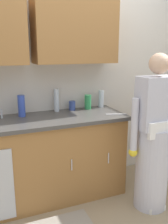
# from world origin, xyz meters

# --- Properties ---
(ground_plane) EXTENTS (9.00, 9.00, 0.00)m
(ground_plane) POSITION_xyz_m (0.00, 0.00, 0.00)
(ground_plane) COLOR #998466
(kitchen_wall_with_uppers) EXTENTS (4.80, 0.44, 2.70)m
(kitchen_wall_with_uppers) POSITION_xyz_m (-0.14, 0.99, 1.48)
(kitchen_wall_with_uppers) COLOR beige
(kitchen_wall_with_uppers) RESTS_ON ground
(counter_cabinet) EXTENTS (1.90, 0.62, 0.90)m
(counter_cabinet) POSITION_xyz_m (-0.55, 0.70, 0.45)
(counter_cabinet) COLOR #9E6B38
(counter_cabinet) RESTS_ON ground
(countertop) EXTENTS (1.96, 0.66, 0.04)m
(countertop) POSITION_xyz_m (-0.55, 0.70, 0.92)
(countertop) COLOR #474442
(countertop) RESTS_ON counter_cabinet
(person_at_sink) EXTENTS (0.55, 0.34, 1.62)m
(person_at_sink) POSITION_xyz_m (0.52, 0.10, 0.69)
(person_at_sink) COLOR white
(person_at_sink) RESTS_ON ground
(bottle_water_short) EXTENTS (0.08, 0.08, 0.23)m
(bottle_water_short) POSITION_xyz_m (-0.67, 0.85, 1.06)
(bottle_water_short) COLOR #334CB2
(bottle_water_short) RESTS_ON countertop
(bottle_dish_liquid) EXTENTS (0.06, 0.06, 0.21)m
(bottle_dish_liquid) POSITION_xyz_m (0.32, 0.92, 1.05)
(bottle_dish_liquid) COLOR silver
(bottle_dish_liquid) RESTS_ON countertop
(bottle_soap) EXTENTS (0.08, 0.08, 0.18)m
(bottle_soap) POSITION_xyz_m (0.13, 0.89, 1.03)
(bottle_soap) COLOR #2D8C4C
(bottle_soap) RESTS_ON countertop
(bottle_cleaner_spray) EXTENTS (0.06, 0.06, 0.27)m
(bottle_cleaner_spray) POSITION_xyz_m (-0.26, 0.92, 1.07)
(bottle_cleaner_spray) COLOR silver
(bottle_cleaner_spray) RESTS_ON countertop
(cup_by_sink) EXTENTS (0.08, 0.08, 0.11)m
(cup_by_sink) POSITION_xyz_m (-0.06, 0.92, 0.99)
(cup_by_sink) COLOR #33478C
(cup_by_sink) RESTS_ON countertop
(knife_on_counter) EXTENTS (0.24, 0.09, 0.01)m
(knife_on_counter) POSITION_xyz_m (0.32, 0.53, 0.94)
(knife_on_counter) COLOR silver
(knife_on_counter) RESTS_ON countertop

